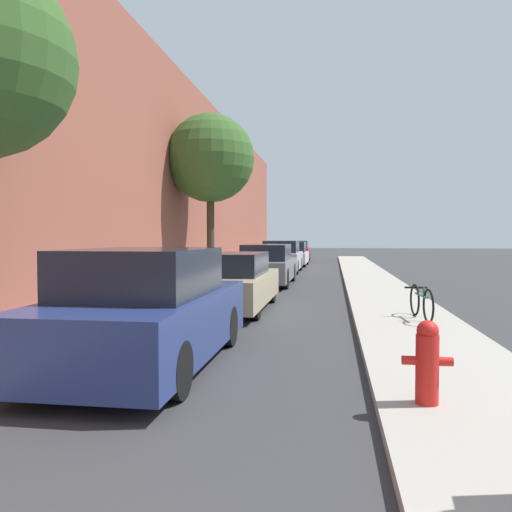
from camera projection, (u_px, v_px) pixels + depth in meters
ground_plane at (283, 292)px, 15.39m from camera, size 120.00×120.00×0.00m
sidewalk_left at (191, 289)px, 15.83m from camera, size 2.00×52.00×0.12m
sidewalk_right at (381, 292)px, 14.96m from camera, size 2.00×52.00×0.12m
building_facade_left at (149, 169)px, 15.88m from camera, size 0.70×52.00×7.61m
parked_car_navy at (147, 312)px, 6.62m from camera, size 1.78×4.22×1.54m
parked_car_champagne at (227, 282)px, 11.74m from camera, size 1.90×4.45×1.33m
parked_car_grey at (267, 265)px, 17.87m from camera, size 1.72×4.69×1.42m
parked_car_silver at (282, 257)px, 24.08m from camera, size 1.74×4.42×1.50m
parked_car_white at (291, 254)px, 29.44m from camera, size 1.85×4.40×1.39m
parked_car_red at (297, 252)px, 34.26m from camera, size 1.68×3.98×1.41m
street_tree_far at (210, 159)px, 17.55m from camera, size 3.06×3.06×5.82m
fire_hydrant at (427, 361)px, 4.77m from camera, size 0.46×0.21×0.79m
bicycle at (421, 302)px, 9.65m from camera, size 0.44×1.55×0.63m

